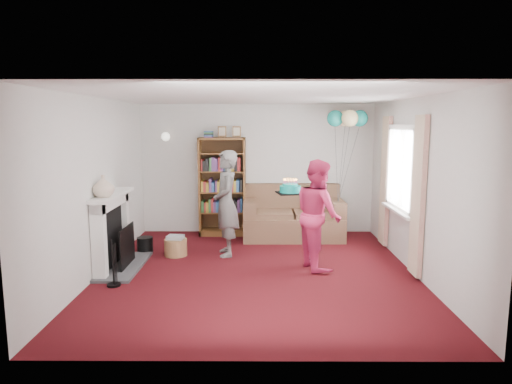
{
  "coord_description": "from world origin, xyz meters",
  "views": [
    {
      "loc": [
        0.02,
        -6.36,
        2.14
      ],
      "look_at": [
        -0.02,
        0.6,
        1.08
      ],
      "focal_mm": 32.0,
      "sensor_mm": 36.0,
      "label": 1
    }
  ],
  "objects_px": {
    "person_magenta": "(318,214)",
    "birthday_cake": "(290,189)",
    "sofa": "(293,218)",
    "person_striped": "(226,203)",
    "bookcase": "(223,187)"
  },
  "relations": [
    {
      "from": "person_striped",
      "to": "bookcase",
      "type": "bearing_deg",
      "value": 176.93
    },
    {
      "from": "person_magenta",
      "to": "bookcase",
      "type": "bearing_deg",
      "value": 22.2
    },
    {
      "from": "person_magenta",
      "to": "birthday_cake",
      "type": "relative_size",
      "value": 4.24
    },
    {
      "from": "bookcase",
      "to": "person_magenta",
      "type": "height_order",
      "value": "bookcase"
    },
    {
      "from": "person_striped",
      "to": "birthday_cake",
      "type": "height_order",
      "value": "person_striped"
    },
    {
      "from": "bookcase",
      "to": "person_striped",
      "type": "height_order",
      "value": "bookcase"
    },
    {
      "from": "sofa",
      "to": "birthday_cake",
      "type": "xyz_separation_m",
      "value": [
        -0.16,
        -1.59,
        0.79
      ]
    },
    {
      "from": "sofa",
      "to": "person_striped",
      "type": "relative_size",
      "value": 1.08
    },
    {
      "from": "sofa",
      "to": "birthday_cake",
      "type": "distance_m",
      "value": 1.78
    },
    {
      "from": "bookcase",
      "to": "person_striped",
      "type": "bearing_deg",
      "value": -83.2
    },
    {
      "from": "birthday_cake",
      "to": "bookcase",
      "type": "bearing_deg",
      "value": 122.84
    },
    {
      "from": "sofa",
      "to": "person_magenta",
      "type": "bearing_deg",
      "value": -83.12
    },
    {
      "from": "person_magenta",
      "to": "birthday_cake",
      "type": "distance_m",
      "value": 0.58
    },
    {
      "from": "person_magenta",
      "to": "birthday_cake",
      "type": "bearing_deg",
      "value": 42.92
    },
    {
      "from": "bookcase",
      "to": "sofa",
      "type": "height_order",
      "value": "bookcase"
    }
  ]
}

